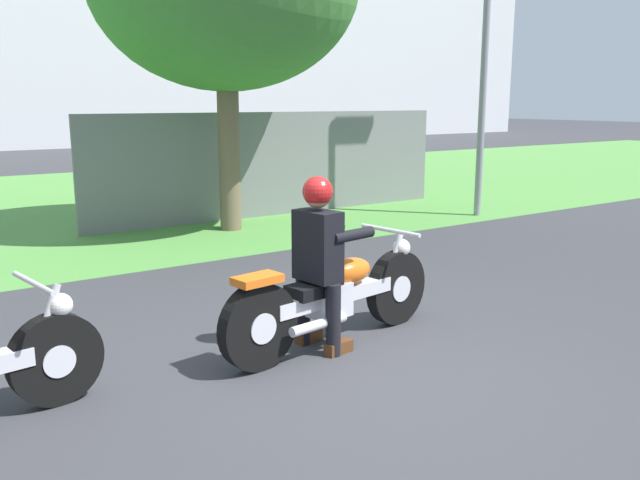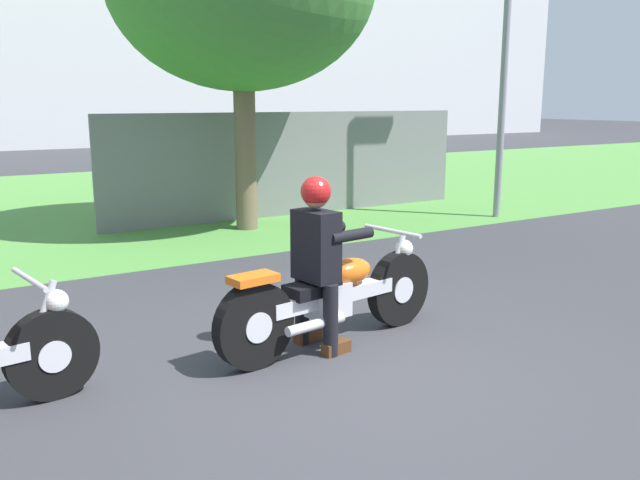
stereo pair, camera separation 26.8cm
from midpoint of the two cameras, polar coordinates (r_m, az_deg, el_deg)
The scene contains 7 objects.
ground at distance 4.96m, azimuth 4.89°, elevation -11.83°, with size 120.00×120.00×0.00m, color #38383D.
grass_verge at distance 14.00m, azimuth -20.31°, elevation 2.92°, with size 60.00×12.00×0.01m, color #549342.
stadium_facade at distance 35.09m, azimuth -18.20°, elevation 17.91°, with size 53.83×8.00×12.14m, color silver.
motorcycle_lead at distance 5.50m, azimuth 2.58°, elevation -4.93°, with size 2.23×0.69×0.89m.
rider_lead at distance 5.28m, azimuth 1.26°, elevation -0.86°, with size 0.59×0.51×1.41m.
streetlight_pole at distance 12.10m, azimuth 16.74°, elevation 17.59°, with size 0.96×0.20×5.22m.
fence_segment at distance 11.82m, azimuth -1.41°, elevation 6.53°, with size 7.00×0.06×1.80m, color slate.
Camera 2 is at (-2.63, -3.70, 1.98)m, focal length 37.46 mm.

